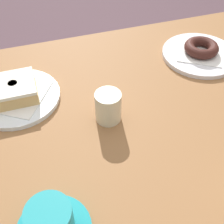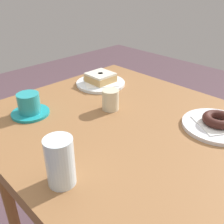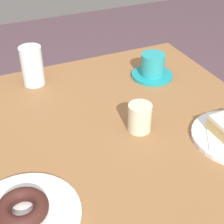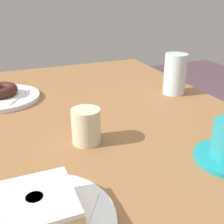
# 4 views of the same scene
# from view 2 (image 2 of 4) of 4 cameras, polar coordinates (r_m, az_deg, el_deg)

# --- Properties ---
(table) EXTENTS (1.00, 0.80, 0.78)m
(table) POSITION_cam_2_polar(r_m,az_deg,el_deg) (0.88, 4.85, -7.88)
(table) COLOR brown
(table) RESTS_ON ground_plane
(plate_chocolate_ring) EXTENTS (0.22, 0.22, 0.01)m
(plate_chocolate_ring) POSITION_cam_2_polar(r_m,az_deg,el_deg) (0.89, 22.06, -2.80)
(plate_chocolate_ring) COLOR silver
(plate_chocolate_ring) RESTS_ON table
(napkin_chocolate_ring) EXTENTS (0.17, 0.17, 0.00)m
(napkin_chocolate_ring) POSITION_cam_2_polar(r_m,az_deg,el_deg) (0.89, 22.15, -2.38)
(napkin_chocolate_ring) COLOR white
(napkin_chocolate_ring) RESTS_ON plate_chocolate_ring
(donut_chocolate_ring) EXTENTS (0.10, 0.10, 0.03)m
(donut_chocolate_ring) POSITION_cam_2_polar(r_m,az_deg,el_deg) (0.88, 22.33, -1.49)
(donut_chocolate_ring) COLOR #3B1B16
(donut_chocolate_ring) RESTS_ON napkin_chocolate_ring
(plate_glazed_square) EXTENTS (0.21, 0.21, 0.01)m
(plate_glazed_square) POSITION_cam_2_polar(r_m,az_deg,el_deg) (1.15, -2.52, 6.35)
(plate_glazed_square) COLOR white
(plate_glazed_square) RESTS_ON table
(napkin_glazed_square) EXTENTS (0.19, 0.19, 0.00)m
(napkin_glazed_square) POSITION_cam_2_polar(r_m,az_deg,el_deg) (1.14, -2.53, 6.69)
(napkin_glazed_square) COLOR white
(napkin_glazed_square) RESTS_ON plate_glazed_square
(donut_glazed_square) EXTENTS (0.10, 0.10, 0.04)m
(donut_glazed_square) POSITION_cam_2_polar(r_m,az_deg,el_deg) (1.14, -2.55, 7.65)
(donut_glazed_square) COLOR tan
(donut_glazed_square) RESTS_ON napkin_glazed_square
(water_glass) EXTENTS (0.07, 0.07, 0.12)m
(water_glass) POSITION_cam_2_polar(r_m,az_deg,el_deg) (0.60, -11.34, -10.69)
(water_glass) COLOR silver
(water_glass) RESTS_ON table
(coffee_cup) EXTENTS (0.13, 0.13, 0.08)m
(coffee_cup) POSITION_cam_2_polar(r_m,az_deg,el_deg) (0.93, -17.74, 1.34)
(coffee_cup) COLOR teal
(coffee_cup) RESTS_ON table
(sugar_jar) EXTENTS (0.06, 0.06, 0.07)m
(sugar_jar) POSITION_cam_2_polar(r_m,az_deg,el_deg) (0.92, -0.33, 2.71)
(sugar_jar) COLOR beige
(sugar_jar) RESTS_ON table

